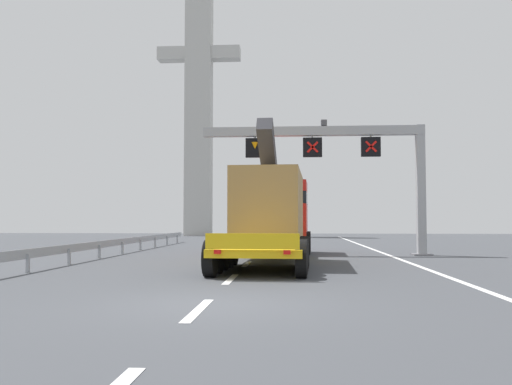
# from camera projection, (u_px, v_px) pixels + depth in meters

# --- Properties ---
(ground) EXTENTS (112.00, 112.00, 0.00)m
(ground) POSITION_uv_depth(u_px,v_px,m) (213.00, 304.00, 10.78)
(ground) COLOR #424449
(lane_markings) EXTENTS (0.20, 55.07, 0.01)m
(lane_markings) POSITION_uv_depth(u_px,v_px,m) (262.00, 249.00, 30.95)
(lane_markings) COLOR silver
(lane_markings) RESTS_ON ground
(edge_line_right) EXTENTS (0.20, 63.00, 0.01)m
(edge_line_right) POSITION_uv_depth(u_px,v_px,m) (403.00, 260.00, 22.31)
(edge_line_right) COLOR silver
(edge_line_right) RESTS_ON ground
(overhead_lane_gantry) EXTENTS (11.01, 0.90, 6.58)m
(overhead_lane_gantry) POSITION_uv_depth(u_px,v_px,m) (342.00, 151.00, 26.09)
(overhead_lane_gantry) COLOR #9EA0A5
(overhead_lane_gantry) RESTS_ON ground
(heavy_haul_truck_yellow) EXTENTS (3.59, 14.15, 5.30)m
(heavy_haul_truck_yellow) POSITION_uv_depth(u_px,v_px,m) (275.00, 213.00, 23.14)
(heavy_haul_truck_yellow) COLOR yellow
(heavy_haul_truck_yellow) RESTS_ON ground
(guardrail_left) EXTENTS (0.13, 31.90, 0.76)m
(guardrail_left) POSITION_uv_depth(u_px,v_px,m) (111.00, 244.00, 25.18)
(guardrail_left) COLOR #999EA3
(guardrail_left) RESTS_ON ground
(bridge_pylon_distant) EXTENTS (9.00, 2.00, 31.91)m
(bridge_pylon_distant) POSITION_uv_depth(u_px,v_px,m) (199.00, 85.00, 58.22)
(bridge_pylon_distant) COLOR #B7B7B2
(bridge_pylon_distant) RESTS_ON ground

